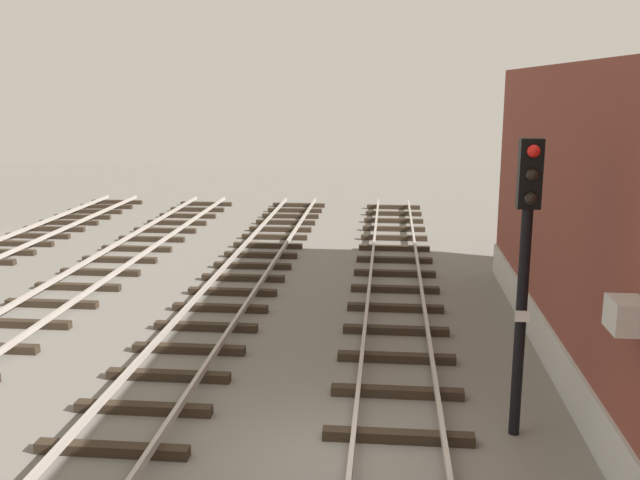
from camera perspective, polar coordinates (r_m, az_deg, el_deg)
name	(u,v)px	position (r m, az deg, el deg)	size (l,w,h in m)	color
ground_plane	(338,466)	(11.54, 1.45, -17.66)	(80.00, 80.00, 0.00)	slate
track_near_building	(399,461)	(11.46, 6.32, -17.22)	(2.50, 48.68, 0.32)	#2D2319
track_centre	(112,447)	(12.23, -16.32, -15.65)	(2.50, 48.68, 0.32)	#2D2319
signal_mast	(525,254)	(11.80, 16.11, -1.05)	(0.36, 0.40, 4.96)	black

